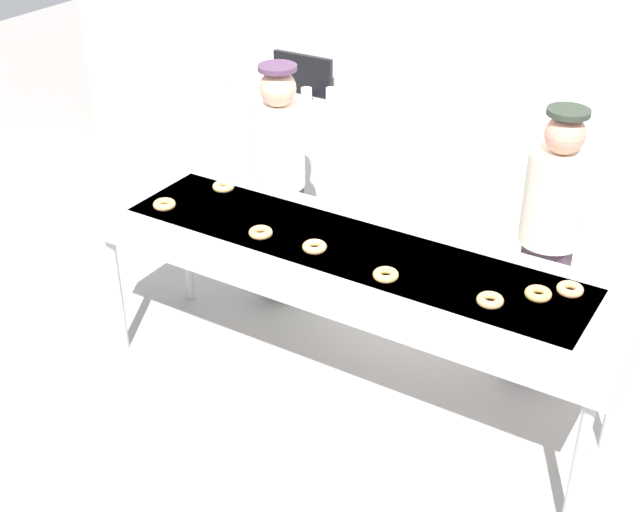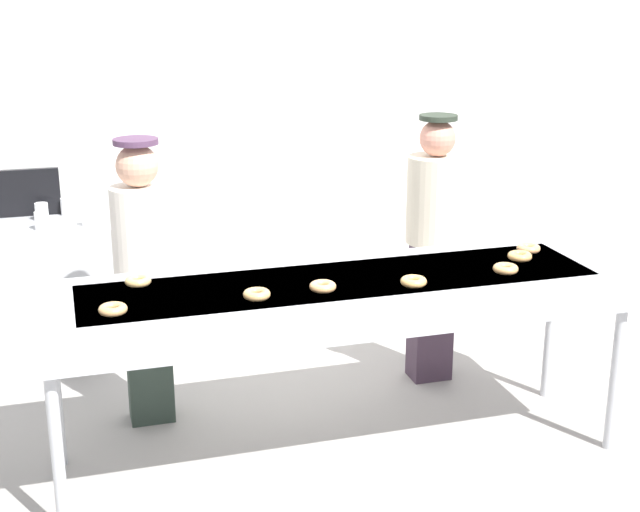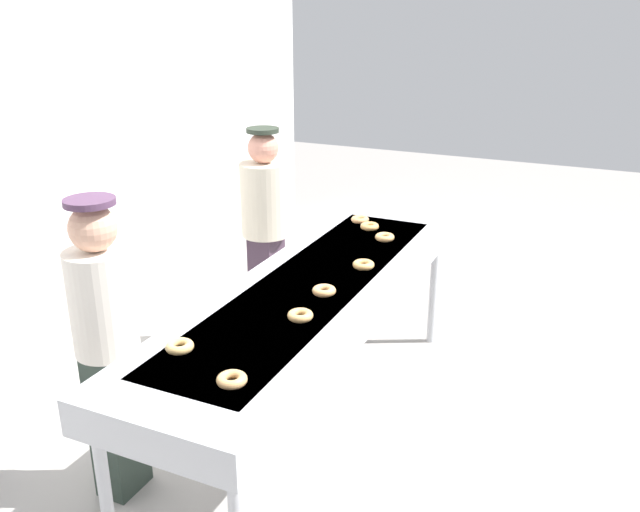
{
  "view_description": "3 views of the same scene",
  "coord_description": "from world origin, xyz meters",
  "px_view_note": "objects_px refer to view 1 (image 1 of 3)",
  "views": [
    {
      "loc": [
        1.88,
        -3.37,
        3.16
      ],
      "look_at": [
        -0.08,
        -0.15,
        0.96
      ],
      "focal_mm": 48.31,
      "sensor_mm": 36.0,
      "label": 1
    },
    {
      "loc": [
        -1.27,
        -3.92,
        2.37
      ],
      "look_at": [
        -0.11,
        0.01,
        1.09
      ],
      "focal_mm": 50.09,
      "sensor_mm": 36.0,
      "label": 2
    },
    {
      "loc": [
        -3.08,
        -1.45,
        2.4
      ],
      "look_at": [
        0.07,
        -0.0,
        1.09
      ],
      "focal_mm": 37.48,
      "sensor_mm": 36.0,
      "label": 3
    }
  ],
  "objects_px": {
    "glazed_donut_3": "(490,300)",
    "paper_cup_2": "(322,112)",
    "prep_counter": "(288,158)",
    "paper_cup_3": "(219,83)",
    "glazed_donut_1": "(386,275)",
    "glazed_donut_7": "(538,294)",
    "glazed_donut_5": "(315,247)",
    "menu_display": "(303,74)",
    "glazed_donut_0": "(164,204)",
    "fryer_conveyor": "(348,261)",
    "paper_cup_1": "(306,95)",
    "glazed_donut_4": "(570,289)",
    "worker_assistant": "(280,174)",
    "paper_cup_0": "(331,95)",
    "paper_cup_4": "(289,105)",
    "worker_baker": "(550,233)",
    "glazed_donut_6": "(261,232)",
    "glazed_donut_2": "(223,186)"
  },
  "relations": [
    {
      "from": "glazed_donut_3",
      "to": "paper_cup_2",
      "type": "xyz_separation_m",
      "value": [
        -1.95,
        1.72,
        -0.03
      ]
    },
    {
      "from": "prep_counter",
      "to": "paper_cup_3",
      "type": "relative_size",
      "value": 12.48
    },
    {
      "from": "glazed_donut_1",
      "to": "glazed_donut_7",
      "type": "relative_size",
      "value": 1.0
    },
    {
      "from": "glazed_donut_5",
      "to": "paper_cup_2",
      "type": "relative_size",
      "value": 1.13
    },
    {
      "from": "prep_counter",
      "to": "menu_display",
      "type": "bearing_deg",
      "value": 90.0
    },
    {
      "from": "glazed_donut_0",
      "to": "glazed_donut_5",
      "type": "relative_size",
      "value": 1.0
    },
    {
      "from": "fryer_conveyor",
      "to": "paper_cup_1",
      "type": "relative_size",
      "value": 26.46
    },
    {
      "from": "glazed_donut_4",
      "to": "worker_assistant",
      "type": "distance_m",
      "value": 2.07
    },
    {
      "from": "glazed_donut_7",
      "to": "paper_cup_0",
      "type": "bearing_deg",
      "value": 140.02
    },
    {
      "from": "paper_cup_4",
      "to": "menu_display",
      "type": "distance_m",
      "value": 0.42
    },
    {
      "from": "glazed_donut_7",
      "to": "worker_baker",
      "type": "bearing_deg",
      "value": 103.52
    },
    {
      "from": "glazed_donut_3",
      "to": "worker_baker",
      "type": "relative_size",
      "value": 0.08
    },
    {
      "from": "glazed_donut_1",
      "to": "glazed_donut_7",
      "type": "distance_m",
      "value": 0.72
    },
    {
      "from": "glazed_donut_6",
      "to": "menu_display",
      "type": "xyz_separation_m",
      "value": [
        -1.08,
        2.12,
        0.07
      ]
    },
    {
      "from": "fryer_conveyor",
      "to": "glazed_donut_3",
      "type": "relative_size",
      "value": 23.48
    },
    {
      "from": "glazed_donut_3",
      "to": "glazed_donut_5",
      "type": "distance_m",
      "value": 0.95
    },
    {
      "from": "paper_cup_2",
      "to": "menu_display",
      "type": "relative_size",
      "value": 0.22
    },
    {
      "from": "glazed_donut_2",
      "to": "glazed_donut_4",
      "type": "xyz_separation_m",
      "value": [
        2.07,
        -0.04,
        0.0
      ]
    },
    {
      "from": "paper_cup_1",
      "to": "paper_cup_4",
      "type": "height_order",
      "value": "same"
    },
    {
      "from": "glazed_donut_6",
      "to": "menu_display",
      "type": "height_order",
      "value": "menu_display"
    },
    {
      "from": "menu_display",
      "to": "fryer_conveyor",
      "type": "bearing_deg",
      "value": -52.27
    },
    {
      "from": "paper_cup_2",
      "to": "paper_cup_4",
      "type": "xyz_separation_m",
      "value": [
        -0.28,
        -0.0,
        0.0
      ]
    },
    {
      "from": "glazed_donut_1",
      "to": "glazed_donut_5",
      "type": "height_order",
      "value": "same"
    },
    {
      "from": "glazed_donut_5",
      "to": "prep_counter",
      "type": "relative_size",
      "value": 0.09
    },
    {
      "from": "glazed_donut_0",
      "to": "paper_cup_2",
      "type": "height_order",
      "value": "paper_cup_2"
    },
    {
      "from": "glazed_donut_0",
      "to": "prep_counter",
      "type": "bearing_deg",
      "value": 102.85
    },
    {
      "from": "glazed_donut_2",
      "to": "paper_cup_2",
      "type": "xyz_separation_m",
      "value": [
        -0.17,
        1.39,
        -0.03
      ]
    },
    {
      "from": "glazed_donut_3",
      "to": "paper_cup_3",
      "type": "xyz_separation_m",
      "value": [
        -2.96,
        1.84,
        -0.03
      ]
    },
    {
      "from": "glazed_donut_2",
      "to": "glazed_donut_5",
      "type": "relative_size",
      "value": 1.0
    },
    {
      "from": "fryer_conveyor",
      "to": "paper_cup_0",
      "type": "distance_m",
      "value": 2.3
    },
    {
      "from": "fryer_conveyor",
      "to": "paper_cup_3",
      "type": "relative_size",
      "value": 26.46
    },
    {
      "from": "paper_cup_2",
      "to": "prep_counter",
      "type": "bearing_deg",
      "value": 159.69
    },
    {
      "from": "fryer_conveyor",
      "to": "glazed_donut_7",
      "type": "bearing_deg",
      "value": 2.65
    },
    {
      "from": "glazed_donut_5",
      "to": "glazed_donut_6",
      "type": "height_order",
      "value": "same"
    },
    {
      "from": "glazed_donut_5",
      "to": "glazed_donut_7",
      "type": "distance_m",
      "value": 1.14
    },
    {
      "from": "glazed_donut_0",
      "to": "paper_cup_1",
      "type": "relative_size",
      "value": 1.13
    },
    {
      "from": "paper_cup_2",
      "to": "menu_display",
      "type": "distance_m",
      "value": 0.57
    },
    {
      "from": "paper_cup_2",
      "to": "paper_cup_3",
      "type": "height_order",
      "value": "same"
    },
    {
      "from": "glazed_donut_5",
      "to": "worker_baker",
      "type": "xyz_separation_m",
      "value": [
        0.95,
        0.89,
        -0.06
      ]
    },
    {
      "from": "worker_assistant",
      "to": "paper_cup_3",
      "type": "height_order",
      "value": "worker_assistant"
    },
    {
      "from": "prep_counter",
      "to": "paper_cup_2",
      "type": "height_order",
      "value": "paper_cup_2"
    },
    {
      "from": "glazed_donut_5",
      "to": "glazed_donut_1",
      "type": "bearing_deg",
      "value": -6.94
    },
    {
      "from": "glazed_donut_2",
      "to": "worker_baker",
      "type": "height_order",
      "value": "worker_baker"
    },
    {
      "from": "paper_cup_1",
      "to": "glazed_donut_0",
      "type": "bearing_deg",
      "value": -81.22
    },
    {
      "from": "paper_cup_3",
      "to": "glazed_donut_3",
      "type": "bearing_deg",
      "value": -31.87
    },
    {
      "from": "glazed_donut_5",
      "to": "paper_cup_4",
      "type": "relative_size",
      "value": 1.13
    },
    {
      "from": "prep_counter",
      "to": "paper_cup_3",
      "type": "xyz_separation_m",
      "value": [
        -0.6,
        -0.03,
        0.51
      ]
    },
    {
      "from": "glazed_donut_0",
      "to": "glazed_donut_5",
      "type": "xyz_separation_m",
      "value": [
        0.97,
        0.03,
        0.0
      ]
    },
    {
      "from": "glazed_donut_1",
      "to": "paper_cup_2",
      "type": "relative_size",
      "value": 1.13
    },
    {
      "from": "fryer_conveyor",
      "to": "prep_counter",
      "type": "height_order",
      "value": "fryer_conveyor"
    }
  ]
}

